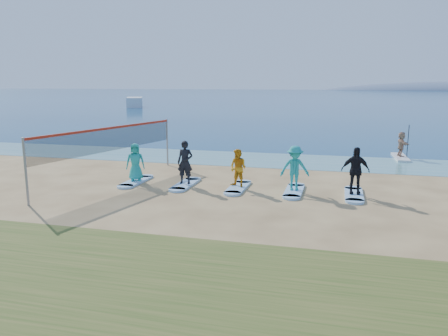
% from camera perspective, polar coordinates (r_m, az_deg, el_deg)
% --- Properties ---
extents(ground, '(600.00, 600.00, 0.00)m').
position_cam_1_polar(ground, '(15.68, -3.13, -5.24)').
color(ground, tan).
rests_on(ground, ground).
extents(shallow_water, '(600.00, 600.00, 0.00)m').
position_cam_1_polar(shallow_water, '(25.63, 4.06, 1.14)').
color(shallow_water, teal).
rests_on(shallow_water, ground).
extents(ocean, '(600.00, 600.00, 0.00)m').
position_cam_1_polar(ocean, '(174.44, 13.37, 9.25)').
color(ocean, navy).
rests_on(ocean, ground).
extents(volleyball_net, '(1.99, 8.89, 2.50)m').
position_cam_1_polar(volleyball_net, '(20.21, -14.67, 3.60)').
color(volleyball_net, gray).
rests_on(volleyball_net, ground).
extents(paddleboard, '(0.77, 3.02, 0.12)m').
position_cam_1_polar(paddleboard, '(28.02, 22.04, 1.31)').
color(paddleboard, silver).
rests_on(paddleboard, ground).
extents(paddleboarder, '(0.73, 1.42, 1.46)m').
position_cam_1_polar(paddleboarder, '(27.91, 22.15, 2.91)').
color(paddleboarder, tan).
rests_on(paddleboarder, paddleboard).
extents(boat_offshore_a, '(5.78, 8.33, 1.82)m').
position_cam_1_polar(boat_offshore_a, '(84.96, -11.56, 7.81)').
color(boat_offshore_a, silver).
rests_on(boat_offshore_a, ground).
extents(surfboard_0, '(0.70, 2.20, 0.09)m').
position_cam_1_polar(surfboard_0, '(20.05, -11.41, -1.71)').
color(surfboard_0, '#9FCFF6').
rests_on(surfboard_0, ground).
extents(student_0, '(0.96, 0.80, 1.68)m').
position_cam_1_polar(student_0, '(19.88, -11.51, 0.77)').
color(student_0, teal).
rests_on(student_0, surfboard_0).
extents(surfboard_1, '(0.70, 2.20, 0.09)m').
position_cam_1_polar(surfboard_1, '(19.14, -5.05, -2.14)').
color(surfboard_1, '#9FCFF6').
rests_on(surfboard_1, ground).
extents(student_1, '(0.70, 0.48, 1.87)m').
position_cam_1_polar(student_1, '(18.95, -5.10, 0.75)').
color(student_1, black).
rests_on(student_1, surfboard_1).
extents(surfboard_2, '(0.70, 2.20, 0.09)m').
position_cam_1_polar(surfboard_2, '(18.49, 1.84, -2.57)').
color(surfboard_2, '#9FCFF6').
rests_on(surfboard_2, ground).
extents(student_2, '(0.95, 0.86, 1.59)m').
position_cam_1_polar(student_2, '(18.32, 1.86, -0.01)').
color(student_2, orange).
rests_on(student_2, surfboard_2).
extents(surfboard_3, '(0.70, 2.20, 0.09)m').
position_cam_1_polar(surfboard_3, '(18.13, 9.13, -2.98)').
color(surfboard_3, '#9FCFF6').
rests_on(surfboard_3, ground).
extents(student_3, '(1.32, 0.97, 1.82)m').
position_cam_1_polar(student_3, '(17.93, 9.22, -0.01)').
color(student_3, teal).
rests_on(student_3, surfboard_3).
extents(surfboard_4, '(0.70, 2.20, 0.09)m').
position_cam_1_polar(surfboard_4, '(18.07, 16.60, -3.35)').
color(surfboard_4, '#9FCFF6').
rests_on(surfboard_4, ground).
extents(student_4, '(1.13, 0.56, 1.86)m').
position_cam_1_polar(student_4, '(17.86, 16.77, -0.32)').
color(student_4, black).
rests_on(student_4, surfboard_4).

